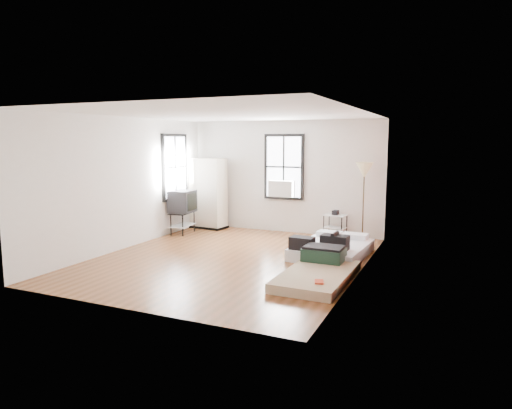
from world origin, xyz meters
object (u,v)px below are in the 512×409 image
at_px(mattress_main, 331,248).
at_px(wardrobe, 208,194).
at_px(floor_lamp, 364,174).
at_px(tv_stand, 182,203).
at_px(mattress_bare, 319,270).
at_px(side_table, 335,219).

xyz_separation_m(mattress_main, wardrobe, (-3.74, 1.61, 0.76)).
height_order(mattress_main, floor_lamp, floor_lamp).
relative_size(mattress_main, tv_stand, 1.72).
distance_m(mattress_bare, tv_stand, 4.75).
bearing_deg(tv_stand, side_table, 9.39).
relative_size(wardrobe, tv_stand, 1.71).
height_order(mattress_main, side_table, side_table).
height_order(wardrobe, tv_stand, wardrobe).
distance_m(mattress_bare, floor_lamp, 3.47).
height_order(mattress_bare, floor_lamp, floor_lamp).
bearing_deg(tv_stand, mattress_bare, -34.30).
relative_size(mattress_bare, side_table, 2.96).
bearing_deg(side_table, tv_stand, -164.67).
xyz_separation_m(mattress_bare, tv_stand, (-4.14, 2.24, 0.65)).
bearing_deg(mattress_main, side_table, 105.05).
distance_m(wardrobe, side_table, 3.43).
xyz_separation_m(side_table, floor_lamp, (0.66, -0.07, 1.11)).
bearing_deg(tv_stand, mattress_main, -15.78).
xyz_separation_m(mattress_bare, floor_lamp, (0.13, 3.16, 1.43)).
height_order(wardrobe, floor_lamp, wardrobe).
xyz_separation_m(wardrobe, floor_lamp, (4.06, -0.00, 0.64)).
bearing_deg(mattress_bare, mattress_main, 97.95).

